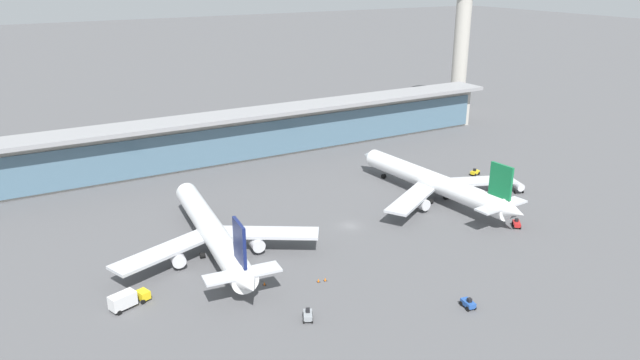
# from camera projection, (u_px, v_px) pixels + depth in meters

# --- Properties ---
(ground_plane) EXTENTS (1200.00, 1200.00, 0.00)m
(ground_plane) POSITION_uv_depth(u_px,v_px,m) (350.00, 226.00, 140.24)
(ground_plane) COLOR #515154
(airliner_left_stand) EXTENTS (43.84, 57.28, 15.25)m
(airliner_left_stand) POSITION_uv_depth(u_px,v_px,m) (213.00, 232.00, 125.49)
(airliner_left_stand) COLOR white
(airliner_left_stand) RESTS_ON ground
(airliner_centre_stand) EXTENTS (43.91, 57.28, 15.25)m
(airliner_centre_stand) POSITION_uv_depth(u_px,v_px,m) (435.00, 183.00, 154.06)
(airliner_centre_stand) COLOR white
(airliner_centre_stand) RESTS_ON ground
(service_truck_near_nose_yellow) EXTENTS (7.65, 4.53, 3.10)m
(service_truck_near_nose_yellow) POSITION_uv_depth(u_px,v_px,m) (127.00, 299.00, 106.15)
(service_truck_near_nose_yellow) COLOR yellow
(service_truck_near_nose_yellow) RESTS_ON ground
(service_truck_under_wing_grey) EXTENTS (2.82, 3.32, 2.05)m
(service_truck_under_wing_grey) POSITION_uv_depth(u_px,v_px,m) (308.00, 315.00, 102.78)
(service_truck_under_wing_grey) COLOR gray
(service_truck_under_wing_grey) RESTS_ON ground
(service_truck_mid_apron_yellow) EXTENTS (3.20, 2.39, 2.05)m
(service_truck_mid_apron_yellow) POSITION_uv_depth(u_px,v_px,m) (475.00, 172.00, 173.72)
(service_truck_mid_apron_yellow) COLOR yellow
(service_truck_mid_apron_yellow) RESTS_ON ground
(service_truck_by_tail_yellow) EXTENTS (4.80, 8.88, 2.95)m
(service_truck_by_tail_yellow) POSITION_uv_depth(u_px,v_px,m) (514.00, 184.00, 162.23)
(service_truck_by_tail_yellow) COLOR yellow
(service_truck_by_tail_yellow) RESTS_ON ground
(service_truck_on_taxiway_red) EXTENTS (3.08, 3.31, 2.05)m
(service_truck_on_taxiway_red) POSITION_uv_depth(u_px,v_px,m) (517.00, 224.00, 139.17)
(service_truck_on_taxiway_red) COLOR #B21E1E
(service_truck_on_taxiway_red) RESTS_ON ground
(service_truck_at_far_stand_blue) EXTENTS (2.08, 3.06, 2.05)m
(service_truck_at_far_stand_blue) POSITION_uv_depth(u_px,v_px,m) (468.00, 303.00, 106.39)
(service_truck_at_far_stand_blue) COLOR #234C9E
(service_truck_at_far_stand_blue) RESTS_ON ground
(terminal_building) EXTENTS (183.60, 12.80, 15.20)m
(terminal_building) POSITION_uv_depth(u_px,v_px,m) (246.00, 134.00, 187.10)
(terminal_building) COLOR #B2ADA3
(terminal_building) RESTS_ON ground
(control_tower) EXTENTS (12.00, 12.00, 60.72)m
(control_tower) POSITION_uv_depth(u_px,v_px,m) (463.00, 27.00, 248.05)
(control_tower) COLOR #B2ADA3
(control_tower) RESTS_ON ground
(safety_cone_alpha) EXTENTS (0.62, 0.62, 0.70)m
(safety_cone_alpha) POSITION_uv_depth(u_px,v_px,m) (325.00, 279.00, 115.65)
(safety_cone_alpha) COLOR orange
(safety_cone_alpha) RESTS_ON ground
(safety_cone_bravo) EXTENTS (0.62, 0.62, 0.70)m
(safety_cone_bravo) POSITION_uv_depth(u_px,v_px,m) (264.00, 284.00, 114.11)
(safety_cone_bravo) COLOR orange
(safety_cone_bravo) RESTS_ON ground
(safety_cone_charlie) EXTENTS (0.62, 0.62, 0.70)m
(safety_cone_charlie) POSITION_uv_depth(u_px,v_px,m) (318.00, 280.00, 115.24)
(safety_cone_charlie) COLOR orange
(safety_cone_charlie) RESTS_ON ground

